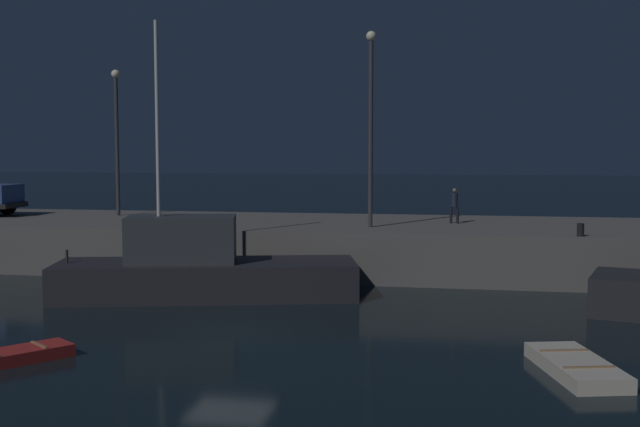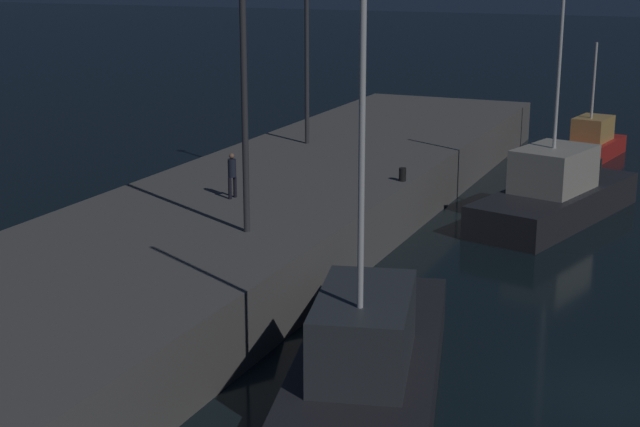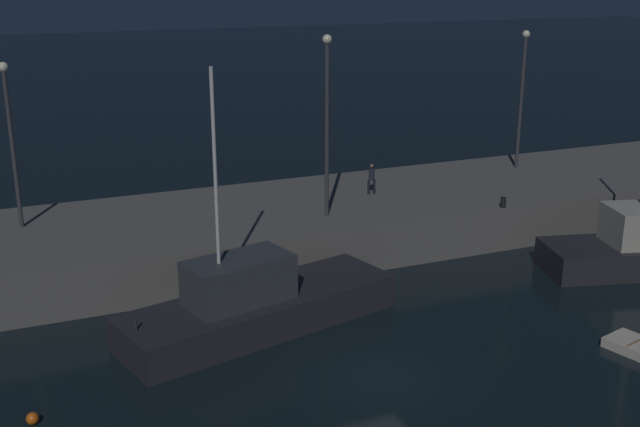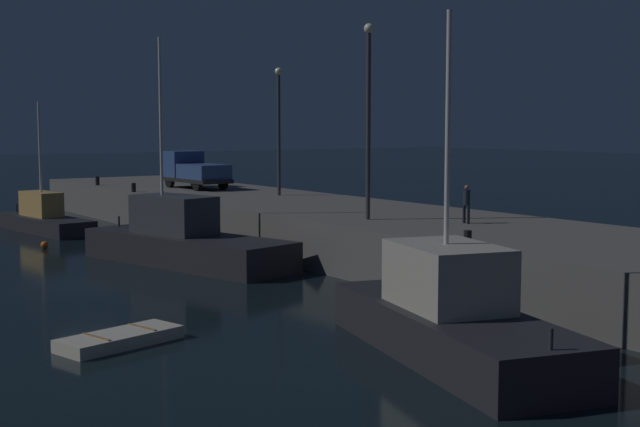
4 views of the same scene
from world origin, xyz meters
The scene contains 9 objects.
ground_plane centered at (0.00, 0.00, 0.00)m, with size 320.00×320.00×0.00m, color black.
pier_quay centered at (0.00, 13.95, 1.10)m, with size 68.20×9.79×2.19m.
fishing_trawler_red centered at (16.24, 4.36, 1.09)m, with size 10.43×5.58×9.45m.
fishing_boat_blue centered at (29.09, 4.99, 0.75)m, with size 8.13×3.51×6.21m.
fishing_boat_orange centered at (-2.78, 5.44, 1.04)m, with size 11.79×6.00×10.39m.
lamp_post_east centered at (2.95, 11.66, 7.16)m, with size 0.44×0.44×8.57m.
lamp_post_central centered at (17.17, 15.95, 6.88)m, with size 0.44×0.44×8.04m.
dockworker centered at (6.59, 14.14, 3.12)m, with size 0.43×0.34×1.64m.
bollard_central centered at (11.58, 9.42, 2.45)m, with size 0.28×0.28×0.52m, color black.
Camera 2 is at (-22.98, -2.06, 10.61)m, focal length 54.26 mm.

